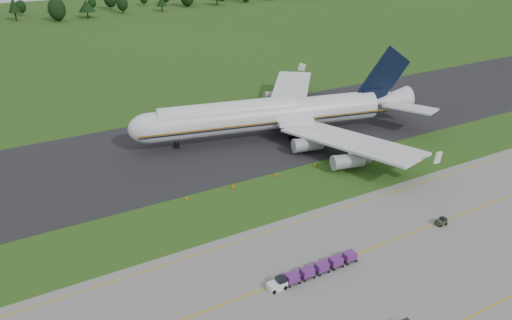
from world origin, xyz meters
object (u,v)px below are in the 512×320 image
utility_cart (441,222)px  edge_markers (255,181)px  aircraft (272,114)px  baggage_train (313,271)px

utility_cart → edge_markers: bearing=124.5°
aircraft → baggage_train: aircraft is taller
baggage_train → edge_markers: size_ratio=0.51×
baggage_train → edge_markers: bearing=76.8°
edge_markers → aircraft: bearing=50.8°
baggage_train → utility_cart: 26.76m
aircraft → utility_cart: bearing=-84.3°
baggage_train → aircraft: bearing=65.3°
aircraft → utility_cart: size_ratio=37.96×
baggage_train → utility_cart: bearing=0.7°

